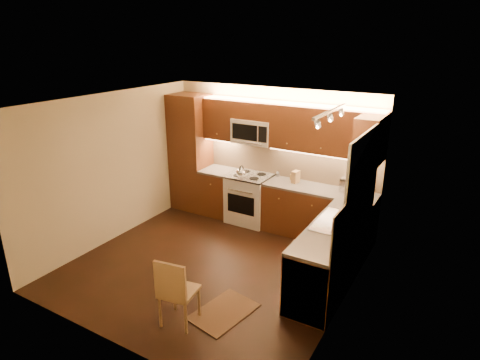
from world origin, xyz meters
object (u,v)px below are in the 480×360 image
Objects in this scene: toaster_oven at (354,185)px; knife_block at (296,177)px; sink at (337,218)px; kettle at (241,171)px; stove at (250,198)px; microwave at (254,131)px; soap_bottle at (352,214)px; dining_chair at (179,290)px.

toaster_oven is 1.01m from knife_block.
sink is at bearing -81.22° from toaster_oven.
stove is at bearing 69.20° from kettle.
kettle is at bearing -166.55° from toaster_oven.
kettle is at bearing 155.57° from sink.
toaster_oven is at bearing 95.75° from sink.
sink is (2.00, -1.26, -0.74)m from microwave.
toaster_oven is at bearing 5.39° from stove.
knife_block is (0.86, 0.11, 0.55)m from stove.
sink is 2.28m from kettle.
soap_bottle is (2.15, -1.08, -0.73)m from microwave.
sink is (2.00, -1.12, 0.52)m from stove.
dining_chair is (0.76, -2.81, -0.57)m from kettle.
kettle is 0.24× the size of dining_chair.
kettle is (-0.08, -0.32, -0.69)m from microwave.
knife_block is (0.94, 0.29, -0.02)m from kettle.
kettle is 1.04× the size of knife_block.
stove is 1.07× the size of sink.
knife_block is 0.23× the size of dining_chair.
knife_block is at bearing -172.99° from toaster_oven.
microwave is 0.76m from kettle.
microwave reaches higher than sink.
microwave is (0.00, 0.14, 1.26)m from stove.
kettle is at bearing -103.68° from microwave.
sink is at bearing -22.23° from kettle.
soap_bottle reaches higher than sink.
microwave reaches higher than kettle.
toaster_oven is (1.87, 0.18, 0.56)m from stove.
microwave is 3.42× the size of kettle.
stove is at bearing -171.58° from toaster_oven.
stove is 2.32× the size of toaster_oven.
microwave is 3.57× the size of knife_block.
kettle reaches higher than soap_bottle.
knife_block is at bearing 143.87° from soap_bottle.
soap_bottle is (1.29, -1.05, -0.02)m from knife_block.
toaster_oven reaches higher than dining_chair.
soap_bottle is (0.28, -1.12, -0.03)m from toaster_oven.
sink is at bearing -38.17° from knife_block.
sink is 2.17× the size of toaster_oven.
stove is at bearing 150.64° from sink.
knife_block reaches higher than sink.
soap_bottle is at bearing -16.60° from kettle.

